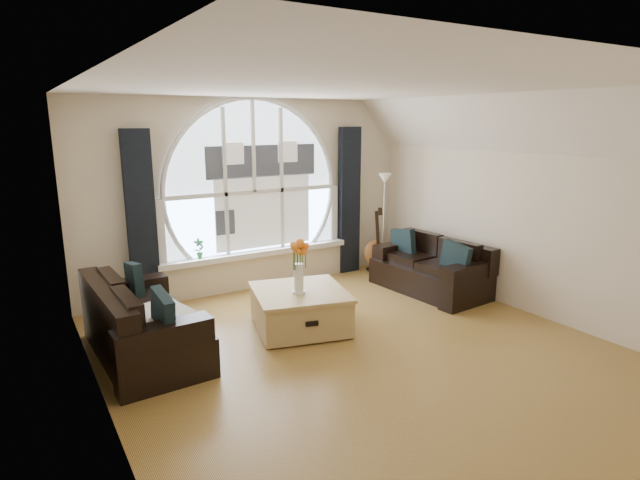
{
  "coord_description": "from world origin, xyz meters",
  "views": [
    {
      "loc": [
        -3.03,
        -4.05,
        2.39
      ],
      "look_at": [
        0.0,
        0.9,
        1.05
      ],
      "focal_mm": 29.06,
      "sensor_mm": 36.0,
      "label": 1
    }
  ],
  "objects_px": {
    "sofa_right": "(430,264)",
    "vase_flowers": "(299,260)",
    "coffee_chest": "(300,308)",
    "potted_plant": "(199,249)",
    "floor_lamp": "(384,225)",
    "sofa_left": "(144,319)",
    "guitar": "(375,239)"
  },
  "relations": [
    {
      "from": "sofa_right",
      "to": "potted_plant",
      "type": "bearing_deg",
      "value": 148.66
    },
    {
      "from": "sofa_right",
      "to": "potted_plant",
      "type": "distance_m",
      "value": 3.23
    },
    {
      "from": "sofa_left",
      "to": "guitar",
      "type": "relative_size",
      "value": 1.68
    },
    {
      "from": "sofa_left",
      "to": "potted_plant",
      "type": "height_order",
      "value": "potted_plant"
    },
    {
      "from": "sofa_left",
      "to": "floor_lamp",
      "type": "relative_size",
      "value": 1.11
    },
    {
      "from": "floor_lamp",
      "to": "potted_plant",
      "type": "bearing_deg",
      "value": 171.35
    },
    {
      "from": "vase_flowers",
      "to": "potted_plant",
      "type": "bearing_deg",
      "value": 107.33
    },
    {
      "from": "sofa_left",
      "to": "guitar",
      "type": "height_order",
      "value": "guitar"
    },
    {
      "from": "sofa_left",
      "to": "vase_flowers",
      "type": "distance_m",
      "value": 1.75
    },
    {
      "from": "sofa_right",
      "to": "vase_flowers",
      "type": "distance_m",
      "value": 2.37
    },
    {
      "from": "sofa_right",
      "to": "vase_flowers",
      "type": "xyz_separation_m",
      "value": [
        -2.31,
        -0.32,
        0.46
      ]
    },
    {
      "from": "floor_lamp",
      "to": "potted_plant",
      "type": "distance_m",
      "value": 2.88
    },
    {
      "from": "sofa_left",
      "to": "potted_plant",
      "type": "bearing_deg",
      "value": 50.87
    },
    {
      "from": "sofa_left",
      "to": "vase_flowers",
      "type": "height_order",
      "value": "vase_flowers"
    },
    {
      "from": "sofa_right",
      "to": "vase_flowers",
      "type": "height_order",
      "value": "vase_flowers"
    },
    {
      "from": "potted_plant",
      "to": "floor_lamp",
      "type": "bearing_deg",
      "value": -8.65
    },
    {
      "from": "coffee_chest",
      "to": "guitar",
      "type": "relative_size",
      "value": 0.98
    },
    {
      "from": "guitar",
      "to": "potted_plant",
      "type": "xyz_separation_m",
      "value": [
        -2.82,
        0.26,
        0.16
      ]
    },
    {
      "from": "sofa_left",
      "to": "floor_lamp",
      "type": "height_order",
      "value": "floor_lamp"
    },
    {
      "from": "sofa_left",
      "to": "sofa_right",
      "type": "relative_size",
      "value": 1.07
    },
    {
      "from": "coffee_chest",
      "to": "potted_plant",
      "type": "relative_size",
      "value": 3.73
    },
    {
      "from": "coffee_chest",
      "to": "guitar",
      "type": "distance_m",
      "value": 2.65
    },
    {
      "from": "guitar",
      "to": "sofa_right",
      "type": "bearing_deg",
      "value": -73.0
    },
    {
      "from": "floor_lamp",
      "to": "guitar",
      "type": "bearing_deg",
      "value": 97.51
    },
    {
      "from": "vase_flowers",
      "to": "floor_lamp",
      "type": "relative_size",
      "value": 0.44
    },
    {
      "from": "sofa_right",
      "to": "guitar",
      "type": "relative_size",
      "value": 1.56
    },
    {
      "from": "vase_flowers",
      "to": "floor_lamp",
      "type": "xyz_separation_m",
      "value": [
        2.28,
        1.35,
        -0.06
      ]
    },
    {
      "from": "sofa_right",
      "to": "coffee_chest",
      "type": "xyz_separation_m",
      "value": [
        -2.25,
        -0.23,
        -0.15
      ]
    },
    {
      "from": "coffee_chest",
      "to": "floor_lamp",
      "type": "xyz_separation_m",
      "value": [
        2.23,
        1.27,
        0.55
      ]
    },
    {
      "from": "coffee_chest",
      "to": "floor_lamp",
      "type": "distance_m",
      "value": 2.62
    },
    {
      "from": "floor_lamp",
      "to": "guitar",
      "type": "relative_size",
      "value": 1.51
    },
    {
      "from": "guitar",
      "to": "coffee_chest",
      "type": "bearing_deg",
      "value": -131.89
    }
  ]
}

